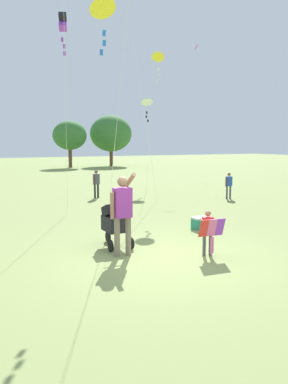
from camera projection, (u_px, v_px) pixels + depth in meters
ground_plane at (158, 258)px, 8.19m from camera, size 120.00×120.00×0.00m
child_with_butterfly_kite at (208, 229)px, 8.23m from camera, size 0.60×0.37×1.01m
person_adult_flyer at (122, 208)px, 8.19m from camera, size 0.56×0.52×1.83m
stroller at (114, 221)px, 9.01m from camera, size 0.56×1.08×1.03m
kite_adult_black at (103, 11)px, 8.90m from camera, size 0.65×1.54×5.81m
kite_orange_delta at (63, 24)px, 12.42m from camera, size 0.82×2.57×6.72m
kite_green_novelty at (147, 103)px, 20.49m from camera, size 1.83×3.40×4.86m
kite_blue_high at (158, 60)px, 15.43m from camera, size 2.49×2.42×6.15m
distant_kites_cluster at (18, 5)px, 26.83m from camera, size 30.10×11.09×8.25m
person_red_shirt at (96, 182)px, 16.97m from camera, size 0.38×0.26×1.27m
person_sitting_far at (229, 183)px, 16.73m from camera, size 0.37×0.17×1.17m
cooler_box at (200, 223)px, 10.91m from camera, size 0.45×0.33×0.35m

